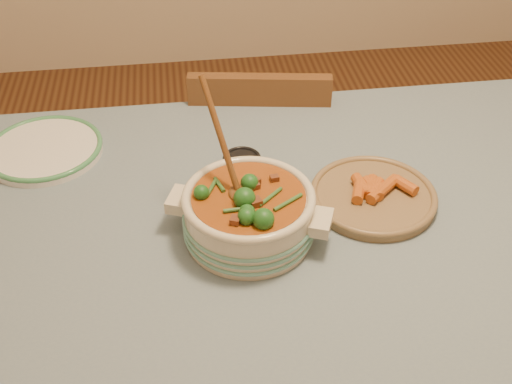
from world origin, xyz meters
TOP-DOWN VIEW (x-y plane):
  - dining_table at (0.00, 0.00)m, footprint 1.68×1.08m
  - stew_casserole at (-0.17, -0.02)m, footprint 0.34×0.34m
  - white_plate at (-0.63, 0.34)m, footprint 0.32×0.32m
  - condiment_bowl at (-0.16, 0.19)m, footprint 0.11×0.11m
  - fried_plate at (0.12, 0.05)m, footprint 0.35×0.35m
  - chair_far at (-0.06, 0.60)m, footprint 0.45×0.45m

SIDE VIEW (x-z plane):
  - chair_far at x=-0.06m, z-range 0.06..0.90m
  - dining_table at x=0.00m, z-range 0.29..1.04m
  - white_plate at x=-0.63m, z-range 0.76..0.78m
  - fried_plate at x=0.12m, z-range 0.75..0.80m
  - condiment_bowl at x=-0.16m, z-range 0.76..0.81m
  - stew_casserole at x=-0.17m, z-range 0.66..0.99m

